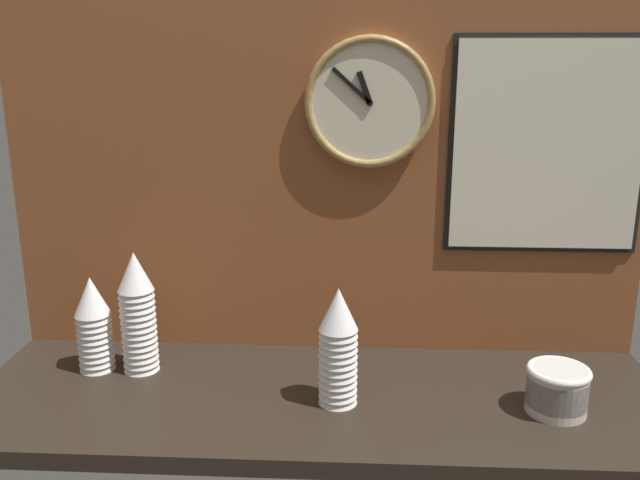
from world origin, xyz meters
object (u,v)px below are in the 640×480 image
at_px(bowl_stack_far_right, 557,388).
at_px(menu_board, 548,147).
at_px(cup_stack_left, 138,312).
at_px(cup_stack_center_right, 338,347).
at_px(wall_clock, 370,102).
at_px(cup_stack_far_left, 94,324).

xyz_separation_m(bowl_stack_far_right, menu_board, (0.02, 0.31, 0.48)).
xyz_separation_m(cup_stack_left, bowl_stack_far_right, (0.97, -0.15, -0.10)).
bearing_deg(bowl_stack_far_right, cup_stack_center_right, 178.26).
bearing_deg(wall_clock, menu_board, 1.18).
bearing_deg(cup_stack_center_right, menu_board, 30.54).
bearing_deg(menu_board, cup_stack_left, -171.03).
bearing_deg(cup_stack_center_right, wall_clock, 77.29).
xyz_separation_m(cup_stack_far_left, menu_board, (1.09, 0.16, 0.42)).
bearing_deg(cup_stack_far_left, bowl_stack_far_right, -7.93).
relative_size(cup_stack_left, cup_stack_far_left, 1.27).
height_order(bowl_stack_far_right, wall_clock, wall_clock).
xyz_separation_m(cup_stack_left, cup_stack_far_left, (-0.11, -0.00, -0.03)).
bearing_deg(bowl_stack_far_right, cup_stack_far_left, 172.07).
xyz_separation_m(cup_stack_left, menu_board, (0.98, 0.16, 0.39)).
bearing_deg(cup_stack_far_left, cup_stack_center_right, -12.73).
xyz_separation_m(cup_stack_far_left, wall_clock, (0.66, 0.15, 0.52)).
relative_size(wall_clock, menu_board, 0.60).
bearing_deg(bowl_stack_far_right, wall_clock, 144.24).
bearing_deg(cup_stack_left, menu_board, 8.97).
height_order(cup_stack_left, bowl_stack_far_right, cup_stack_left).
xyz_separation_m(cup_stack_far_left, bowl_stack_far_right, (1.08, -0.15, -0.06)).
xyz_separation_m(cup_stack_center_right, cup_stack_left, (-0.49, 0.14, 0.02)).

